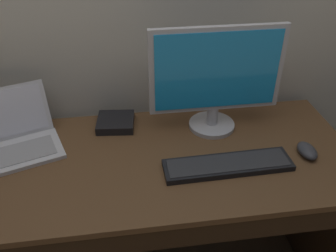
{
  "coord_description": "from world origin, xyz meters",
  "views": [
    {
      "loc": [
        -0.01,
        -1.09,
        1.65
      ],
      "look_at": [
        0.14,
        0.0,
        0.91
      ],
      "focal_mm": 38.99,
      "sensor_mm": 36.0,
      "label": 1
    }
  ],
  "objects_px": {
    "external_monitor": "(216,79)",
    "wired_keyboard": "(228,165)",
    "laptop_silver": "(12,140)",
    "computer_mouse": "(307,151)",
    "external_drive_box": "(116,122)"
  },
  "relations": [
    {
      "from": "external_monitor",
      "to": "wired_keyboard",
      "type": "height_order",
      "value": "external_monitor"
    },
    {
      "from": "laptop_silver",
      "to": "wired_keyboard",
      "type": "bearing_deg",
      "value": -15.88
    },
    {
      "from": "wired_keyboard",
      "to": "computer_mouse",
      "type": "distance_m",
      "value": 0.32
    },
    {
      "from": "laptop_silver",
      "to": "wired_keyboard",
      "type": "distance_m",
      "value": 0.84
    },
    {
      "from": "external_monitor",
      "to": "wired_keyboard",
      "type": "xyz_separation_m",
      "value": [
        -0.01,
        -0.26,
        -0.22
      ]
    },
    {
      "from": "wired_keyboard",
      "to": "external_drive_box",
      "type": "bearing_deg",
      "value": 139.99
    },
    {
      "from": "wired_keyboard",
      "to": "laptop_silver",
      "type": "bearing_deg",
      "value": 164.12
    },
    {
      "from": "laptop_silver",
      "to": "external_monitor",
      "type": "height_order",
      "value": "external_monitor"
    },
    {
      "from": "wired_keyboard",
      "to": "computer_mouse",
      "type": "bearing_deg",
      "value": 5.11
    },
    {
      "from": "laptop_silver",
      "to": "wired_keyboard",
      "type": "height_order",
      "value": "laptop_silver"
    },
    {
      "from": "laptop_silver",
      "to": "external_monitor",
      "type": "relative_size",
      "value": 0.77
    },
    {
      "from": "computer_mouse",
      "to": "external_drive_box",
      "type": "xyz_separation_m",
      "value": [
        -0.72,
        0.31,
        -0.0
      ]
    },
    {
      "from": "external_monitor",
      "to": "external_drive_box",
      "type": "bearing_deg",
      "value": 169.46
    },
    {
      "from": "laptop_silver",
      "to": "external_drive_box",
      "type": "height_order",
      "value": "laptop_silver"
    },
    {
      "from": "computer_mouse",
      "to": "laptop_silver",
      "type": "bearing_deg",
      "value": 168.29
    }
  ]
}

